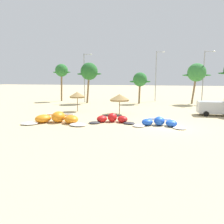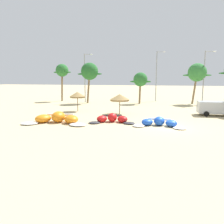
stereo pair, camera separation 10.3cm
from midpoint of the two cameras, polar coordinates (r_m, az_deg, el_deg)
The scene contains 14 objects.
ground_plane at distance 21.84m, azimuth 14.78°, elevation -4.00°, with size 260.00×260.00×0.00m, color #C6B284.
kite_far_left at distance 23.87m, azimuth -14.49°, elevation -1.76°, with size 7.41×3.82×1.21m.
kite_left at distance 23.45m, azimuth 0.16°, elevation -1.86°, with size 5.23×2.85×1.00m.
kite_left_of_center at distance 22.17m, azimuth 12.73°, elevation -2.79°, with size 5.51×2.53×0.93m.
beach_umbrella_near_van at distance 31.55m, azimuth -9.23°, elevation 4.62°, with size 2.32×2.32×2.89m.
beach_umbrella_middle at distance 28.83m, azimuth 2.19°, elevation 3.94°, with size 2.71×2.71×2.73m.
parked_car_second at distance 30.80m, azimuth 26.40°, elevation 1.14°, with size 4.78×2.42×1.84m.
palm_leftmost at distance 46.89m, azimuth -13.28°, elevation 10.73°, with size 4.01×2.68×7.89m.
palm_left at distance 41.89m, azimuth -6.02°, elevation 10.77°, with size 5.00×3.33×7.87m.
palm_left_of_gap at distance 41.14m, azimuth 7.75°, elevation 8.60°, with size 4.02×2.68×5.99m.
palm_center_left at distance 43.33m, azimuth 22.08°, elevation 9.80°, with size 5.12×3.41×7.67m.
lamppost_west at distance 43.53m, azimuth -7.13°, elevation 9.74°, with size 1.83×0.24×9.72m.
lamppost_west_center at distance 46.03m, azimuth 12.11°, elevation 10.01°, with size 1.79×0.24×10.42m.
lamppost_east_center at distance 42.78m, azimuth 23.83°, elevation 9.13°, with size 1.90×0.24×9.79m.
Camera 2 is at (-0.38, -21.29, 4.81)m, focal length 33.83 mm.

